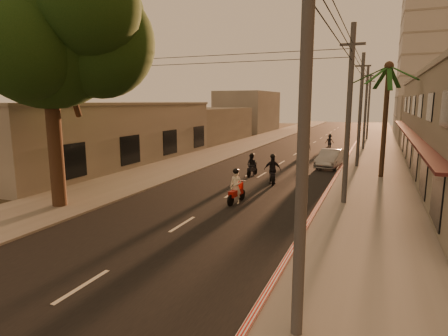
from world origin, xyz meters
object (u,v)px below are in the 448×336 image
(scooter_red, at_px, (236,188))
(scooter_mid_a, at_px, (252,166))
(palm_tree, at_px, (389,73))
(scooter_mid_b, at_px, (272,170))
(broadleaf_tree, at_px, (55,32))
(parked_car, at_px, (330,159))
(scooter_far_b, at_px, (330,141))
(scooter_far_a, at_px, (307,147))

(scooter_red, height_order, scooter_mid_a, scooter_red)
(palm_tree, relative_size, scooter_red, 4.28)
(scooter_mid_a, distance_m, scooter_mid_b, 2.74)
(broadleaf_tree, bearing_deg, parked_car, 57.75)
(broadleaf_tree, bearing_deg, scooter_red, 27.74)
(scooter_red, bearing_deg, scooter_far_b, 92.88)
(scooter_mid_b, bearing_deg, parked_car, 52.61)
(broadleaf_tree, relative_size, scooter_red, 6.32)
(scooter_red, bearing_deg, broadleaf_tree, -146.17)
(scooter_red, xyz_separation_m, scooter_mid_b, (0.50, 5.39, 0.07))
(scooter_far_b, bearing_deg, palm_tree, -88.61)
(scooter_mid_b, relative_size, scooter_far_a, 1.12)
(broadleaf_tree, height_order, scooter_far_b, broadleaf_tree)
(palm_tree, bearing_deg, broadleaf_tree, -136.52)
(palm_tree, height_order, parked_car, palm_tree)
(scooter_mid_a, height_order, scooter_far_b, scooter_mid_a)
(palm_tree, relative_size, scooter_mid_a, 4.80)
(scooter_red, height_order, parked_car, scooter_red)
(scooter_red, relative_size, scooter_mid_b, 0.97)
(scooter_mid_a, bearing_deg, palm_tree, 22.22)
(broadleaf_tree, height_order, palm_tree, broadleaf_tree)
(scooter_mid_a, relative_size, scooter_far_b, 1.09)
(scooter_mid_b, bearing_deg, scooter_red, -113.27)
(scooter_far_b, height_order, parked_car, scooter_far_b)
(broadleaf_tree, bearing_deg, palm_tree, 43.48)
(scooter_far_a, bearing_deg, parked_car, -71.87)
(scooter_red, height_order, scooter_far_b, scooter_red)
(broadleaf_tree, xyz_separation_m, palm_tree, (14.61, 13.86, -1.33))
(broadleaf_tree, relative_size, scooter_mid_a, 7.08)
(palm_tree, distance_m, scooter_far_a, 13.40)
(parked_car, bearing_deg, scooter_far_b, 102.97)
(parked_car, bearing_deg, broadleaf_tree, -116.25)
(scooter_far_a, bearing_deg, scooter_red, -97.90)
(palm_tree, distance_m, scooter_red, 13.69)
(parked_car, bearing_deg, scooter_mid_a, -122.92)
(scooter_mid_a, relative_size, scooter_mid_b, 0.87)
(broadleaf_tree, relative_size, scooter_far_a, 6.90)
(broadleaf_tree, height_order, scooter_far_a, broadleaf_tree)
(scooter_far_a, bearing_deg, scooter_mid_b, -96.09)
(scooter_mid_a, xyz_separation_m, scooter_far_a, (1.71, 12.23, 0.02))
(scooter_mid_b, bearing_deg, scooter_far_b, 69.37)
(palm_tree, bearing_deg, scooter_far_b, 107.83)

